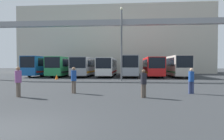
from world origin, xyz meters
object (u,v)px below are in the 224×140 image
object	(u,v)px
bus_slot_6	(176,65)
pedestrian_far_center	(144,83)
pedestrian_mid_left	(74,79)
pedestrian_near_right	(18,81)
pedestrian_near_left	(191,80)
lamp_post	(122,41)
bus_slot_0	(44,65)
traffic_cone	(57,77)
bus_slot_1	(65,65)
bus_slot_5	(153,66)
bus_slot_4	(130,65)
bus_slot_3	(108,66)
bus_slot_2	(86,66)

from	to	relation	value
bus_slot_6	pedestrian_far_center	distance (m)	22.13
pedestrian_mid_left	pedestrian_near_right	bearing A→B (deg)	-111.44
pedestrian_near_left	lamp_post	bearing A→B (deg)	-55.76
pedestrian_far_center	lamp_post	xyz separation A→B (m)	(-1.80, 12.48, 3.96)
pedestrian_mid_left	lamp_post	xyz separation A→B (m)	(2.88, 11.08, 3.90)
bus_slot_0	pedestrian_near_right	xyz separation A→B (m)	(8.03, -22.16, -0.90)
traffic_cone	bus_slot_0	bearing A→B (deg)	122.99
pedestrian_mid_left	bus_slot_6	bearing A→B (deg)	97.16
bus_slot_1	bus_slot_6	world-z (taller)	bus_slot_6
bus_slot_5	traffic_cone	bearing A→B (deg)	-152.07
bus_slot_0	pedestrian_far_center	bearing A→B (deg)	-54.25
bus_slot_0	bus_slot_4	bearing A→B (deg)	0.99
pedestrian_far_center	pedestrian_near_left	bearing A→B (deg)	-7.57
lamp_post	bus_slot_1	bearing A→B (deg)	137.54
pedestrian_near_right	traffic_cone	size ratio (longest dim) A/B	2.80
bus_slot_0	pedestrian_near_left	world-z (taller)	bus_slot_0
bus_slot_4	bus_slot_5	world-z (taller)	bus_slot_4
bus_slot_4	pedestrian_far_center	size ratio (longest dim) A/B	7.27
bus_slot_0	bus_slot_4	size ratio (longest dim) A/B	0.96
pedestrian_mid_left	pedestrian_near_right	distance (m)	3.46
bus_slot_4	bus_slot_6	world-z (taller)	bus_slot_4
bus_slot_3	traffic_cone	distance (m)	9.79
bus_slot_0	bus_slot_3	xyz separation A→B (m)	(11.18, -0.35, -0.14)
bus_slot_3	bus_slot_0	bearing A→B (deg)	178.19
bus_slot_0	lamp_post	size ratio (longest dim) A/B	1.32
bus_slot_5	pedestrian_near_right	xyz separation A→B (m)	(-10.59, -21.37, -0.79)
bus_slot_2	bus_slot_5	size ratio (longest dim) A/B	1.13
bus_slot_3	bus_slot_5	world-z (taller)	bus_slot_5
pedestrian_far_center	lamp_post	size ratio (longest dim) A/B	0.19
pedestrian_mid_left	lamp_post	distance (m)	12.09
bus_slot_4	pedestrian_near_left	world-z (taller)	bus_slot_4
bus_slot_4	pedestrian_near_right	distance (m)	23.47
bus_slot_3	pedestrian_far_center	size ratio (longest dim) A/B	6.55
bus_slot_0	bus_slot_1	size ratio (longest dim) A/B	1.00
bus_slot_0	bus_slot_3	size ratio (longest dim) A/B	1.06
traffic_cone	bus_slot_5	bearing A→B (deg)	27.93
bus_slot_1	bus_slot_5	world-z (taller)	bus_slot_1
bus_slot_1	pedestrian_far_center	world-z (taller)	bus_slot_1
pedestrian_near_left	bus_slot_5	bearing A→B (deg)	-80.47
bus_slot_6	pedestrian_near_right	bearing A→B (deg)	-123.70
bus_slot_1	bus_slot_6	size ratio (longest dim) A/B	1.13
pedestrian_near_left	pedestrian_far_center	world-z (taller)	pedestrian_near_left
bus_slot_6	bus_slot_3	bearing A→B (deg)	178.27
bus_slot_4	pedestrian_near_right	size ratio (longest dim) A/B	6.65
bus_slot_0	bus_slot_6	bearing A→B (deg)	-1.77
bus_slot_0	bus_slot_2	xyz separation A→B (m)	(7.45, -0.11, -0.09)
bus_slot_3	bus_slot_5	xyz separation A→B (m)	(7.45, -0.44, 0.04)
bus_slot_6	lamp_post	xyz separation A→B (m)	(-8.48, -8.59, 2.96)
pedestrian_near_left	pedestrian_near_right	bearing A→B (deg)	20.12
bus_slot_6	pedestrian_far_center	world-z (taller)	bus_slot_6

